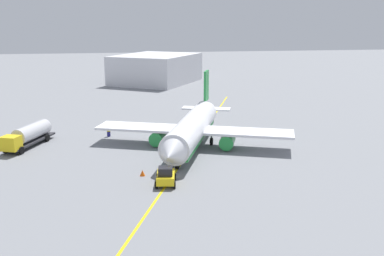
% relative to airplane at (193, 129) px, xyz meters
% --- Properties ---
extents(ground_plane, '(400.00, 400.00, 0.00)m').
position_rel_airplane_xyz_m(ground_plane, '(0.42, -0.16, -2.80)').
color(ground_plane, slate).
extents(airplane, '(29.35, 29.11, 9.96)m').
position_rel_airplane_xyz_m(airplane, '(0.00, 0.00, 0.00)').
color(airplane, white).
rests_on(airplane, ground).
extents(fuel_tanker, '(10.83, 6.33, 3.15)m').
position_rel_airplane_xyz_m(fuel_tanker, '(-4.55, -24.06, -1.07)').
color(fuel_tanker, '#2D2D33').
rests_on(fuel_tanker, ground).
extents(pushback_tug, '(3.86, 2.79, 2.20)m').
position_rel_airplane_xyz_m(pushback_tug, '(14.44, -5.67, -1.79)').
color(pushback_tug, yellow).
rests_on(pushback_tug, ground).
extents(refueling_worker, '(0.56, 0.63, 1.71)m').
position_rel_airplane_xyz_m(refueling_worker, '(-8.19, -12.38, -1.98)').
color(refueling_worker, navy).
rests_on(refueling_worker, ground).
extents(safety_cone_nose, '(0.65, 0.65, 0.73)m').
position_rel_airplane_xyz_m(safety_cone_nose, '(11.14, -8.13, -2.44)').
color(safety_cone_nose, '#F2590F').
rests_on(safety_cone_nose, ground).
extents(distant_hangar, '(32.21, 30.48, 8.39)m').
position_rel_airplane_xyz_m(distant_hangar, '(-70.04, 1.15, 1.39)').
color(distant_hangar, silver).
rests_on(distant_hangar, ground).
extents(taxi_line_marking, '(83.97, 32.53, 0.01)m').
position_rel_airplane_xyz_m(taxi_line_marking, '(0.42, -0.16, -2.79)').
color(taxi_line_marking, yellow).
rests_on(taxi_line_marking, ground).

